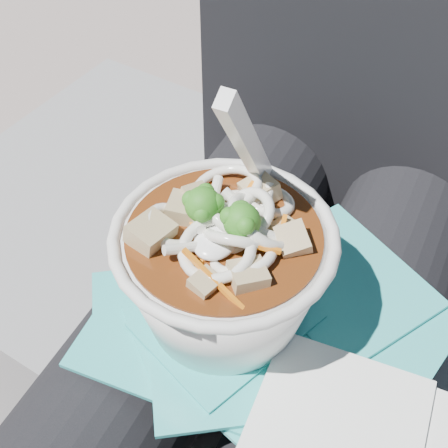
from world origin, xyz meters
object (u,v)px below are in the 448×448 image
at_px(lap, 254,352).
at_px(plastic_bag, 247,313).
at_px(stone_ledge, 290,387).
at_px(person_body, 293,267).
at_px(udon_bowl, 225,264).

distance_m(lap, plastic_bag, 0.08).
bearing_deg(lap, stone_ledge, 90.00).
height_order(person_body, plastic_bag, person_body).
xyz_separation_m(lap, udon_bowl, (-0.02, -0.03, 0.14)).
height_order(plastic_bag, udon_bowl, udon_bowl).
bearing_deg(stone_ledge, person_body, -90.00).
relative_size(plastic_bag, udon_bowl, 1.48).
height_order(stone_ledge, plastic_bag, plastic_bag).
bearing_deg(udon_bowl, person_body, 81.67).
bearing_deg(stone_ledge, plastic_bag, -90.80).
xyz_separation_m(person_body, plastic_bag, (-0.00, -0.11, 0.06)).
relative_size(stone_ledge, person_body, 0.98).
distance_m(lap, person_body, 0.09).
xyz_separation_m(lap, person_body, (0.00, 0.09, 0.02)).
bearing_deg(lap, udon_bowl, -123.84).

